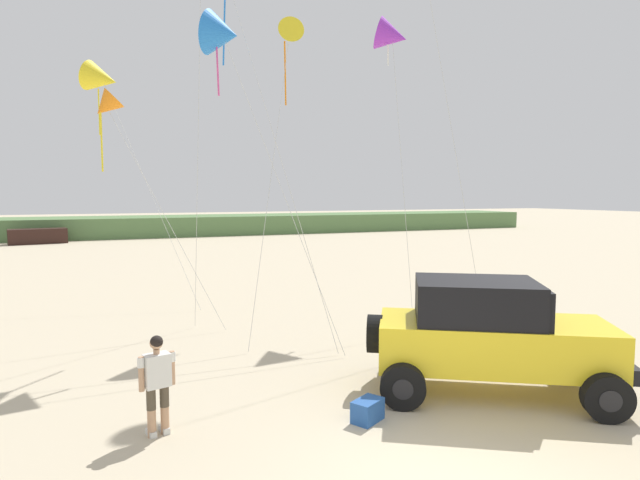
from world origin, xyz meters
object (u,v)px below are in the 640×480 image
object	(u,v)px
kite_red_delta	(289,35)
kite_blue_swept	(223,34)
distant_sedan	(38,236)
kite_white_parafoil	(106,106)
jeep	(490,334)
person_watching	(157,379)
kite_yellow_diamond	(102,79)
cooler_box	(368,410)
kite_orange_streamer	(392,36)

from	to	relation	value
kite_red_delta	kite_blue_swept	size ratio (longest dim) A/B	1.06
distant_sedan	kite_white_parafoil	size ratio (longest dim) A/B	0.60
jeep	person_watching	size ratio (longest dim) A/B	2.98
kite_yellow_diamond	kite_white_parafoil	xyz separation A→B (m)	(0.07, -6.36, -2.04)
distant_sedan	cooler_box	bearing A→B (deg)	-86.77
cooler_box	kite_red_delta	world-z (taller)	kite_red_delta
jeep	person_watching	xyz separation A→B (m)	(-6.23, 0.61, -0.26)
jeep	kite_red_delta	world-z (taller)	kite_red_delta
jeep	kite_yellow_diamond	xyz separation A→B (m)	(-6.86, 14.82, 7.30)
cooler_box	jeep	bearing A→B (deg)	-24.95
person_watching	kite_white_parafoil	xyz separation A→B (m)	(-0.57, 7.85, 5.53)
person_watching	kite_blue_swept	distance (m)	9.61
cooler_box	distant_sedan	xyz separation A→B (m)	(-9.19, 39.39, 0.41)
cooler_box	kite_yellow_diamond	bearing A→B (deg)	75.46
distant_sedan	kite_white_parafoil	world-z (taller)	kite_white_parafoil
person_watching	kite_red_delta	distance (m)	11.83
person_watching	kite_orange_streamer	bearing A→B (deg)	40.08
kite_yellow_diamond	kite_white_parafoil	distance (m)	6.68
distant_sedan	kite_yellow_diamond	distance (m)	26.11
jeep	kite_orange_streamer	distance (m)	11.29
kite_red_delta	kite_white_parafoil	bearing A→B (deg)	174.02
kite_red_delta	kite_orange_streamer	bearing A→B (deg)	-3.80
kite_orange_streamer	cooler_box	bearing A→B (deg)	-122.18
kite_yellow_diamond	kite_red_delta	world-z (taller)	kite_red_delta
person_watching	kite_white_parafoil	world-z (taller)	kite_white_parafoil
distant_sedan	kite_orange_streamer	world-z (taller)	kite_orange_streamer
kite_yellow_diamond	distant_sedan	bearing A→B (deg)	101.92
cooler_box	distant_sedan	world-z (taller)	distant_sedan
kite_red_delta	person_watching	bearing A→B (deg)	-123.53
kite_blue_swept	kite_white_parafoil	world-z (taller)	kite_blue_swept
jeep	kite_white_parafoil	xyz separation A→B (m)	(-6.80, 8.46, 5.26)
jeep	distant_sedan	xyz separation A→B (m)	(-12.00, 39.17, -0.60)
jeep	kite_red_delta	bearing A→B (deg)	100.04
distant_sedan	kite_white_parafoil	distance (m)	31.69
cooler_box	kite_orange_streamer	xyz separation A→B (m)	(4.96, 7.89, 9.02)
jeep	kite_white_parafoil	bearing A→B (deg)	128.78
jeep	kite_white_parafoil	distance (m)	12.06
person_watching	kite_white_parafoil	bearing A→B (deg)	94.15
kite_yellow_diamond	kite_orange_streamer	bearing A→B (deg)	-38.47
jeep	kite_yellow_diamond	world-z (taller)	kite_yellow_diamond
jeep	kite_orange_streamer	world-z (taller)	kite_orange_streamer
kite_yellow_diamond	kite_orange_streamer	size ratio (longest dim) A/B	0.94
cooler_box	distant_sedan	bearing A→B (deg)	73.53
kite_red_delta	kite_yellow_diamond	bearing A→B (deg)	128.26
kite_blue_swept	distant_sedan	bearing A→B (deg)	103.99
distant_sedan	kite_orange_streamer	size ratio (longest dim) A/B	0.42
person_watching	kite_orange_streamer	size ratio (longest dim) A/B	0.17
kite_yellow_diamond	jeep	bearing A→B (deg)	-65.16
kite_white_parafoil	kite_orange_streamer	world-z (taller)	kite_orange_streamer
kite_red_delta	kite_blue_swept	xyz separation A→B (m)	(-2.43, -1.52, -0.66)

